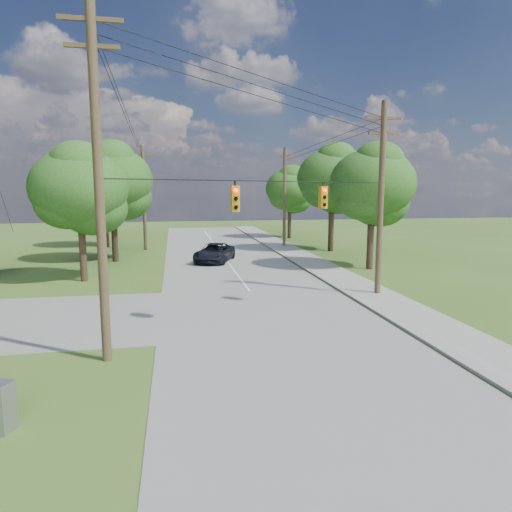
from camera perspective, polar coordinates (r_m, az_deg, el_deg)
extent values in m
plane|color=#3D591D|center=(16.58, -1.94, -12.34)|extent=(140.00, 140.00, 0.00)
cube|color=gray|center=(21.59, 1.43, -7.36)|extent=(10.00, 100.00, 0.03)
cube|color=#9F9D95|center=(23.81, 17.53, -6.15)|extent=(2.60, 100.00, 0.12)
cylinder|color=brown|center=(15.93, -19.06, 8.42)|extent=(0.32, 0.32, 12.00)
cube|color=brown|center=(16.78, -19.97, 26.09)|extent=(2.00, 0.12, 0.14)
cube|color=brown|center=(16.54, -19.82, 23.46)|extent=(1.70, 0.12, 0.14)
cylinder|color=brown|center=(25.87, 15.33, 6.70)|extent=(0.32, 0.32, 10.50)
cube|color=brown|center=(26.13, 15.71, 16.27)|extent=(2.00, 0.12, 0.14)
cube|color=brown|center=(26.03, 15.64, 14.53)|extent=(1.70, 0.12, 0.14)
cylinder|color=brown|center=(46.70, 3.58, 7.26)|extent=(0.32, 0.32, 10.00)
cube|color=brown|center=(46.81, 3.63, 12.29)|extent=(2.00, 0.12, 0.14)
cylinder|color=brown|center=(45.45, -13.83, 7.01)|extent=(0.32, 0.32, 10.00)
cube|color=brown|center=(45.56, -14.02, 12.17)|extent=(2.00, 0.12, 0.14)
cylinder|color=black|center=(20.53, 2.46, 20.98)|extent=(13.52, 7.63, 1.53)
cylinder|color=black|center=(20.45, 2.45, 19.88)|extent=(13.52, 7.63, 1.53)
cylinder|color=black|center=(20.37, 2.45, 18.78)|extent=(13.52, 7.63, 1.53)
cylinder|color=black|center=(36.27, 7.90, 13.78)|extent=(0.03, 22.00, 0.53)
cylinder|color=black|center=(30.96, -15.52, 15.92)|extent=(0.43, 29.60, 2.03)
cylinder|color=black|center=(36.24, 7.89, 13.15)|extent=(0.03, 22.00, 0.53)
cylinder|color=black|center=(30.90, -15.49, 15.19)|extent=(0.43, 29.60, 2.03)
cylinder|color=black|center=(20.04, 2.39, 9.32)|extent=(13.52, 7.63, 0.04)
cube|color=#D5960C|center=(18.54, -2.58, 7.16)|extent=(0.32, 0.22, 1.05)
sphere|color=#FF0C05|center=(18.40, -2.53, 8.24)|extent=(0.17, 0.17, 0.17)
cube|color=#D5960C|center=(18.78, -2.68, 7.17)|extent=(0.32, 0.22, 1.05)
sphere|color=#FF0C05|center=(18.91, -2.74, 8.24)|extent=(0.17, 0.17, 0.17)
cube|color=#D5960C|center=(22.11, 8.47, 7.26)|extent=(0.32, 0.22, 1.05)
sphere|color=#FF0C05|center=(21.98, 8.61, 8.17)|extent=(0.17, 0.17, 0.17)
cube|color=#D5960C|center=(22.34, 8.28, 7.28)|extent=(0.32, 0.22, 1.05)
sphere|color=#FF0C05|center=(22.47, 8.18, 8.18)|extent=(0.17, 0.17, 0.17)
cylinder|color=#433021|center=(31.20, -20.80, -0.10)|extent=(0.45, 0.45, 3.15)
ellipsoid|color=#254915|center=(30.90, -21.22, 7.93)|extent=(6.00, 6.00, 4.92)
cylinder|color=#433021|center=(38.87, -17.24, 1.89)|extent=(0.50, 0.50, 3.50)
ellipsoid|color=#254915|center=(38.66, -17.55, 9.05)|extent=(6.40, 6.40, 5.25)
cylinder|color=#433021|center=(49.01, -18.16, 3.01)|extent=(0.48, 0.47, 3.32)
ellipsoid|color=#254915|center=(48.83, -18.41, 8.39)|extent=(6.00, 6.00, 4.92)
cylinder|color=#433021|center=(34.68, 14.07, 1.14)|extent=(0.48, 0.48, 3.32)
ellipsoid|color=#254915|center=(34.42, 14.34, 8.77)|extent=(6.20, 6.20, 5.08)
cylinder|color=#433021|center=(44.07, 9.35, 2.99)|extent=(0.52, 0.52, 3.67)
ellipsoid|color=#254915|center=(43.90, 9.50, 9.62)|extent=(6.60, 6.60, 5.41)
cylinder|color=#433021|center=(55.25, 4.20, 3.86)|extent=(0.45, 0.45, 3.15)
ellipsoid|color=#254915|center=(55.09, 4.25, 8.39)|extent=(5.80, 5.80, 4.76)
imported|color=black|center=(37.11, -5.21, 0.41)|extent=(4.14, 5.82, 1.47)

